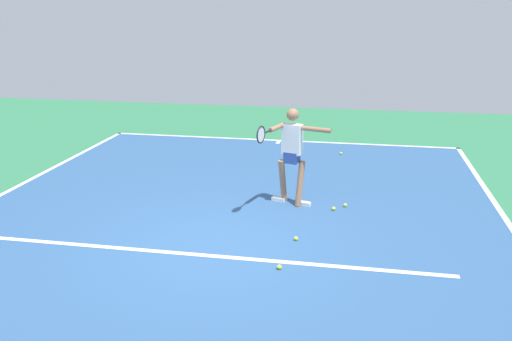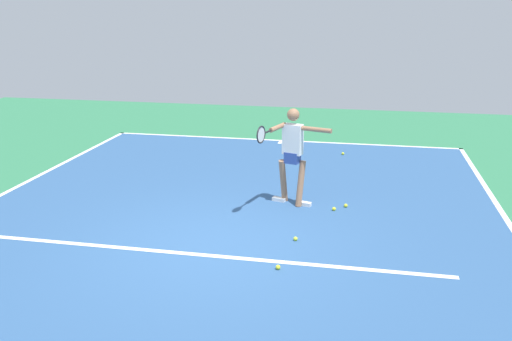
{
  "view_description": "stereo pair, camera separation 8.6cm",
  "coord_description": "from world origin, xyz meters",
  "views": [
    {
      "loc": [
        -2.01,
        7.22,
        3.43
      ],
      "look_at": [
        -0.46,
        -1.02,
        0.9
      ],
      "focal_mm": 38.18,
      "sensor_mm": 36.0,
      "label": 1
    },
    {
      "loc": [
        -2.1,
        7.2,
        3.43
      ],
      "look_at": [
        -0.46,
        -1.02,
        0.9
      ],
      "focal_mm": 38.18,
      "sensor_mm": 36.0,
      "label": 2
    }
  ],
  "objects": [
    {
      "name": "ground_plane",
      "position": [
        0.0,
        0.0,
        0.0
      ],
      "size": [
        23.65,
        23.65,
        0.0
      ],
      "primitive_type": "plane",
      "color": "#2D754C"
    },
    {
      "name": "tennis_ball_by_baseline",
      "position": [
        -1.08,
        0.57,
        0.03
      ],
      "size": [
        0.07,
        0.07,
        0.07
      ],
      "primitive_type": "sphere",
      "color": "yellow",
      "rests_on": "ground_plane"
    },
    {
      "name": "tennis_player",
      "position": [
        -0.91,
        -2.01,
        1.01
      ],
      "size": [
        1.16,
        1.15,
        1.76
      ],
      "rotation": [
        0.0,
        0.0,
        -0.29
      ],
      "color": "#9E7051",
      "rests_on": "ground_plane"
    },
    {
      "name": "tennis_ball_far_corner",
      "position": [
        -1.68,
        -5.64,
        0.03
      ],
      "size": [
        0.07,
        0.07,
        0.07
      ],
      "primitive_type": "sphere",
      "color": "yellow",
      "rests_on": "ground_plane"
    },
    {
      "name": "court_line_service",
      "position": [
        0.0,
        0.35,
        0.0
      ],
      "size": [
        6.93,
        0.1,
        0.01
      ],
      "primitive_type": "cube",
      "color": "white",
      "rests_on": "ground_plane"
    },
    {
      "name": "court_line_centre_mark",
      "position": [
        0.0,
        -6.6,
        0.0
      ],
      "size": [
        0.1,
        0.3,
        0.01
      ],
      "primitive_type": "cube",
      "color": "white",
      "rests_on": "ground_plane"
    },
    {
      "name": "tennis_ball_centre_court",
      "position": [
        -1.89,
        -2.03,
        0.03
      ],
      "size": [
        0.07,
        0.07,
        0.07
      ],
      "primitive_type": "sphere",
      "color": "yellow",
      "rests_on": "ground_plane"
    },
    {
      "name": "court_line_baseline_near",
      "position": [
        0.0,
        -6.8,
        0.0
      ],
      "size": [
        9.23,
        0.1,
        0.01
      ],
      "primitive_type": "cube",
      "color": "white",
      "rests_on": "ground_plane"
    },
    {
      "name": "court_surface",
      "position": [
        0.0,
        0.0,
        0.0
      ],
      "size": [
        9.23,
        13.69,
        0.0
      ],
      "primitive_type": "cube",
      "color": "#2D5484",
      "rests_on": "ground_plane"
    },
    {
      "name": "tennis_ball_by_sideline",
      "position": [
        -1.69,
        -1.82,
        0.03
      ],
      "size": [
        0.07,
        0.07,
        0.07
      ],
      "primitive_type": "sphere",
      "color": "yellow",
      "rests_on": "ground_plane"
    },
    {
      "name": "tennis_ball_near_player",
      "position": [
        -1.19,
        -0.42,
        0.03
      ],
      "size": [
        0.07,
        0.07,
        0.07
      ],
      "primitive_type": "sphere",
      "color": "#C6E53D",
      "rests_on": "ground_plane"
    }
  ]
}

